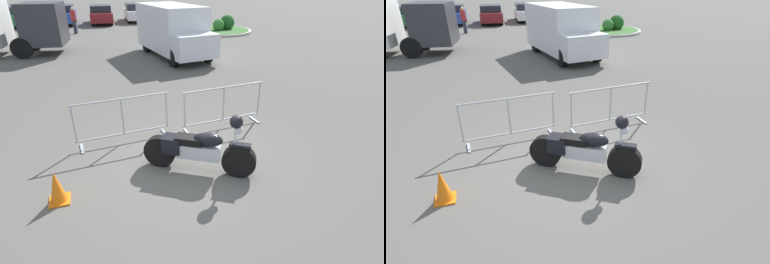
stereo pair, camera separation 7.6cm
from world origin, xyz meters
TOP-DOWN VIEW (x-y plane):
  - ground_plane at (0.00, 0.00)m, footprint 120.00×120.00m
  - motorcycle at (0.16, -0.32)m, footprint 1.97×1.32m
  - crowd_barrier_near at (-1.07, 1.33)m, footprint 2.17×0.60m
  - crowd_barrier_far at (1.39, 1.33)m, footprint 2.17×0.60m
  - delivery_van at (2.26, 9.33)m, footprint 2.75×5.25m
  - parked_car_green at (-6.30, 23.08)m, footprint 1.93×4.41m
  - parked_car_blue at (-3.33, 23.09)m, footprint 1.97×4.50m
  - parked_car_maroon at (-0.36, 22.54)m, footprint 1.90×4.33m
  - parked_car_white at (2.61, 23.29)m, footprint 1.92×4.39m
  - pedestrian at (-2.38, 17.83)m, footprint 0.45×0.45m
  - planter_island at (7.37, 15.52)m, footprint 4.68×4.68m
  - traffic_cone at (-2.40, -0.46)m, footprint 0.34×0.34m

SIDE VIEW (x-z plane):
  - ground_plane at x=0.00m, z-range 0.00..0.00m
  - planter_island at x=7.37m, z-range -0.32..0.78m
  - traffic_cone at x=-2.40m, z-range -0.01..0.58m
  - motorcycle at x=0.16m, z-range -0.15..1.10m
  - crowd_barrier_near at x=-1.07m, z-range 0.02..1.09m
  - crowd_barrier_far at x=1.39m, z-range 0.02..1.09m
  - parked_car_maroon at x=-0.36m, z-range 0.01..1.46m
  - parked_car_white at x=2.61m, z-range 0.01..1.48m
  - parked_car_green at x=-6.30m, z-range 0.01..1.48m
  - parked_car_blue at x=-3.33m, z-range 0.01..1.51m
  - pedestrian at x=-2.38m, z-range 0.07..1.76m
  - delivery_van at x=2.26m, z-range 0.09..2.40m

